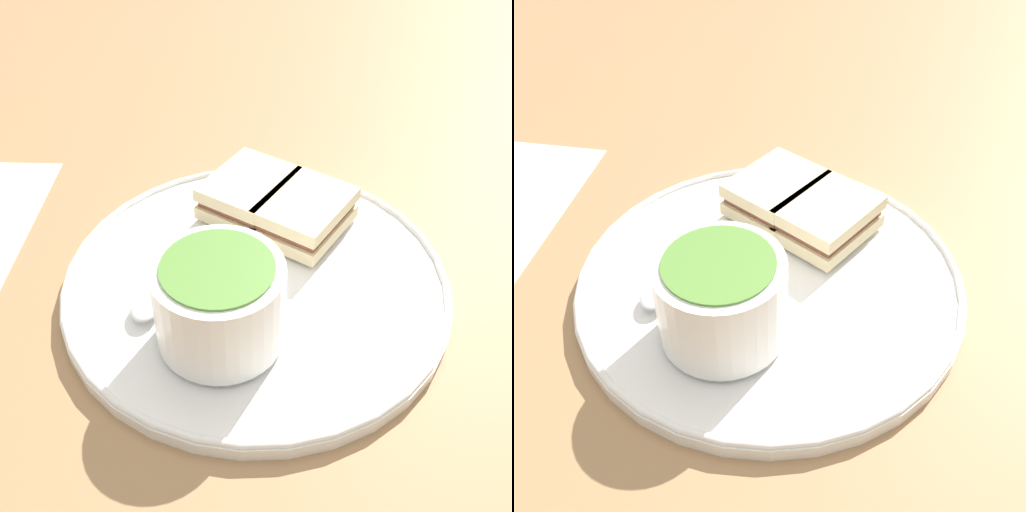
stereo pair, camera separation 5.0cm
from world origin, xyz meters
The scene contains 6 objects.
ground_plane centered at (0.00, 0.00, 0.00)m, with size 2.40×2.40×0.00m, color #9E754C.
plate centered at (0.00, 0.00, 0.01)m, with size 0.33×0.33×0.02m.
soup_bowl centered at (0.01, -0.07, 0.05)m, with size 0.10×0.10×0.07m.
spoon centered at (-0.06, -0.07, 0.02)m, with size 0.06×0.11×0.01m.
sandwich_half_near centered at (0.01, 0.07, 0.03)m, with size 0.08×0.09×0.03m.
sandwich_half_far centered at (-0.05, 0.08, 0.03)m, with size 0.08×0.09×0.03m.
Camera 2 is at (0.20, -0.31, 0.37)m, focal length 42.00 mm.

